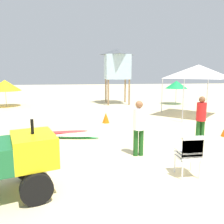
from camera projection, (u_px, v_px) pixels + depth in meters
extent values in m
plane|color=beige|center=(136.00, 165.00, 6.09)|extent=(80.00, 80.00, 0.00)
cube|color=yellow|center=(34.00, 148.00, 4.66)|extent=(1.10, 1.29, 0.60)
cylinder|color=black|center=(32.00, 127.00, 4.58)|extent=(0.08, 0.08, 0.30)
cylinder|color=black|center=(29.00, 167.00, 5.23)|extent=(0.63, 0.36, 0.60)
cylinder|color=black|center=(37.00, 189.00, 4.26)|extent=(0.63, 0.36, 0.60)
cube|color=white|center=(187.00, 158.00, 5.43)|extent=(0.48, 0.48, 0.04)
cube|color=white|center=(192.00, 153.00, 5.18)|extent=(0.48, 0.04, 0.40)
cube|color=white|center=(188.00, 154.00, 5.41)|extent=(0.48, 0.48, 0.04)
cube|color=white|center=(193.00, 149.00, 5.16)|extent=(0.48, 0.04, 0.40)
cube|color=white|center=(188.00, 150.00, 5.40)|extent=(0.48, 0.48, 0.04)
cube|color=white|center=(193.00, 145.00, 5.15)|extent=(0.48, 0.04, 0.40)
cylinder|color=white|center=(191.00, 163.00, 5.70)|extent=(0.04, 0.04, 0.42)
cylinder|color=white|center=(175.00, 164.00, 5.64)|extent=(0.04, 0.04, 0.42)
cylinder|color=white|center=(200.00, 170.00, 5.29)|extent=(0.04, 0.04, 0.42)
cylinder|color=white|center=(182.00, 171.00, 5.23)|extent=(0.04, 0.04, 0.42)
ellipsoid|color=green|center=(65.00, 137.00, 8.60)|extent=(2.58, 0.87, 0.08)
ellipsoid|color=white|center=(63.00, 135.00, 8.53)|extent=(2.24, 0.79, 0.08)
ellipsoid|color=red|center=(59.00, 132.00, 8.63)|extent=(2.12, 0.45, 0.08)
cylinder|color=#194C19|center=(198.00, 132.00, 7.93)|extent=(0.14, 0.14, 0.78)
cylinder|color=#194C19|center=(202.00, 132.00, 7.95)|extent=(0.14, 0.14, 0.78)
cylinder|color=red|center=(201.00, 112.00, 7.82)|extent=(0.32, 0.32, 0.62)
sphere|color=brown|center=(202.00, 99.00, 7.75)|extent=(0.21, 0.21, 0.21)
cylinder|color=#194C19|center=(136.00, 143.00, 6.72)|extent=(0.14, 0.14, 0.78)
cylinder|color=#194C19|center=(141.00, 142.00, 6.75)|extent=(0.14, 0.14, 0.78)
cylinder|color=white|center=(139.00, 119.00, 6.62)|extent=(0.32, 0.32, 0.62)
sphere|color=brown|center=(139.00, 105.00, 6.54)|extent=(0.21, 0.21, 0.21)
cylinder|color=#B2B2B7|center=(183.00, 101.00, 11.08)|extent=(0.05, 0.05, 2.08)
cylinder|color=#B2B2B7|center=(162.00, 95.00, 13.92)|extent=(0.05, 0.05, 2.08)
cylinder|color=#B2B2B7|center=(207.00, 95.00, 14.31)|extent=(0.05, 0.05, 2.08)
pyramid|color=silver|center=(198.00, 71.00, 12.45)|extent=(2.91, 2.91, 0.73)
cylinder|color=olive|center=(108.00, 92.00, 16.88)|extent=(0.12, 0.12, 1.88)
cylinder|color=olive|center=(129.00, 92.00, 17.09)|extent=(0.12, 0.12, 1.88)
cylinder|color=olive|center=(106.00, 91.00, 18.40)|extent=(0.12, 0.12, 1.88)
cylinder|color=olive|center=(125.00, 91.00, 18.61)|extent=(0.12, 0.12, 1.88)
cube|color=silver|center=(117.00, 67.00, 17.43)|extent=(1.80, 1.80, 1.80)
pyramid|color=#4C5156|center=(117.00, 52.00, 17.24)|extent=(1.98, 1.98, 0.45)
cylinder|color=beige|center=(6.00, 93.00, 16.23)|extent=(0.04, 0.04, 1.88)
cone|color=yellow|center=(5.00, 85.00, 16.13)|extent=(2.16, 2.16, 0.76)
cylinder|color=beige|center=(176.00, 93.00, 17.47)|extent=(0.04, 0.04, 1.77)
cone|color=#19994C|center=(176.00, 85.00, 17.36)|extent=(1.65, 1.65, 0.58)
cone|color=orange|center=(106.00, 118.00, 11.11)|extent=(0.35, 0.35, 0.50)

